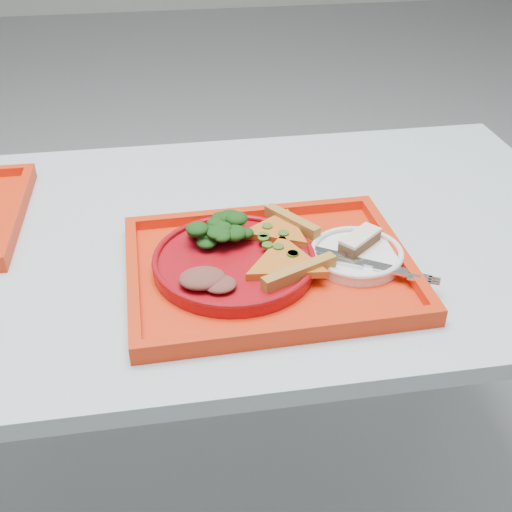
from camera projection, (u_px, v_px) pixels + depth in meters
The scene contains 12 objects.
ground at pixel (185, 500), 1.55m from camera, with size 10.00×10.00×0.00m, color #96999E.
table at pixel (162, 272), 1.17m from camera, with size 1.60×0.80×0.75m.
tray_main at pixel (269, 271), 1.03m from camera, with size 0.45×0.35×0.01m, color red.
dinner_plate at pixel (234, 263), 1.03m from camera, with size 0.26×0.26×0.02m, color maroon.
side_plate at pixel (356, 257), 1.05m from camera, with size 0.15×0.15×0.01m, color white.
pizza_slice_a at pixel (285, 260), 1.00m from camera, with size 0.15×0.13×0.02m, color orange, non-canonical shape.
pizza_slice_b at pixel (278, 228), 1.08m from camera, with size 0.13×0.11×0.02m, color orange, non-canonical shape.
salad_heap at pixel (219, 225), 1.06m from camera, with size 0.10×0.09×0.05m, color black.
meat_portion at pixel (202, 278), 0.96m from camera, with size 0.07×0.06×0.02m, color brown.
dessert_bar at pixel (360, 240), 1.06m from camera, with size 0.08×0.08×0.02m.
knife at pixel (355, 259), 1.02m from camera, with size 0.18×0.02×0.01m, color silver.
fork at pixel (372, 267), 1.00m from camera, with size 0.18×0.02×0.01m, color silver.
Camera 1 is at (0.02, -0.97, 1.35)m, focal length 45.00 mm.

